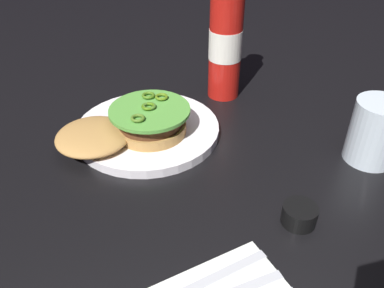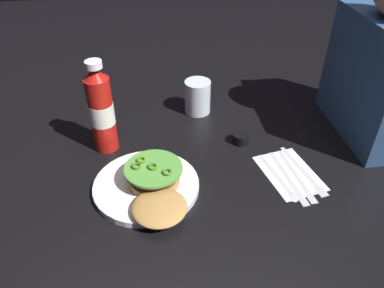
{
  "view_description": "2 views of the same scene",
  "coord_description": "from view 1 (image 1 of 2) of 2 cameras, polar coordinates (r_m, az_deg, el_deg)",
  "views": [
    {
      "loc": [
        0.23,
        0.49,
        0.4
      ],
      "look_at": [
        0.1,
        0.01,
        0.05
      ],
      "focal_mm": 36.88,
      "sensor_mm": 36.0,
      "label": 1
    },
    {
      "loc": [
        0.82,
        -0.08,
        0.63
      ],
      "look_at": [
        0.06,
        0.02,
        0.06
      ],
      "focal_mm": 35.03,
      "sensor_mm": 36.0,
      "label": 2
    }
  ],
  "objects": [
    {
      "name": "ketchup_bottle",
      "position": [
        0.79,
        4.89,
        14.79
      ],
      "size": [
        0.07,
        0.07,
        0.26
      ],
      "color": "red",
      "rests_on": "ground_plane"
    },
    {
      "name": "condiment_cup",
      "position": [
        0.55,
        15.26,
        -9.83
      ],
      "size": [
        0.05,
        0.05,
        0.03
      ],
      "primitive_type": "cylinder",
      "color": "black",
      "rests_on": "ground_plane"
    },
    {
      "name": "dinner_plate",
      "position": [
        0.71,
        -6.42,
        2.08
      ],
      "size": [
        0.26,
        0.26,
        0.02
      ],
      "primitive_type": "cylinder",
      "color": "white",
      "rests_on": "ground_plane"
    },
    {
      "name": "burger_sandwich",
      "position": [
        0.67,
        -9.03,
        2.6
      ],
      "size": [
        0.23,
        0.14,
        0.05
      ],
      "color": "#B18144",
      "rests_on": "dinner_plate"
    },
    {
      "name": "ground_plane",
      "position": [
        0.67,
        7.71,
        -1.36
      ],
      "size": [
        3.0,
        3.0,
        0.0
      ],
      "primitive_type": "plane",
      "color": "black"
    },
    {
      "name": "water_glass",
      "position": [
        0.69,
        24.99,
        1.62
      ],
      "size": [
        0.08,
        0.08,
        0.1
      ],
      "primitive_type": "cylinder",
      "color": "silver",
      "rests_on": "ground_plane"
    }
  ]
}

